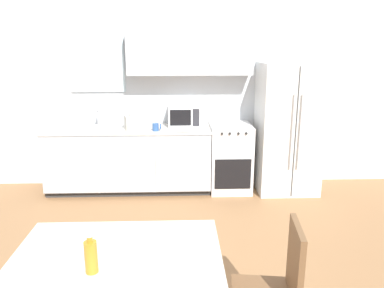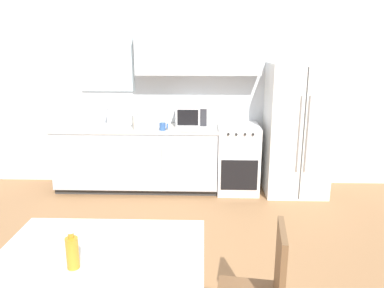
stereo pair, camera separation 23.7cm
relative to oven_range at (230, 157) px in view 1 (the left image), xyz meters
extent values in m
plane|color=#9E7047|center=(-0.86, -2.07, -0.46)|extent=(12.00, 12.00, 0.00)
cube|color=silver|center=(-0.86, 0.34, 0.89)|extent=(12.00, 0.06, 2.70)
cube|color=silver|center=(-1.82, 0.30, 1.36)|extent=(0.75, 0.04, 0.96)
cube|color=#B2B7BC|center=(-0.55, 0.15, 1.44)|extent=(1.66, 0.32, 0.64)
cube|color=#333333|center=(-1.39, 0.03, -0.42)|extent=(2.21, 0.55, 0.08)
cube|color=#B2B7BC|center=(-1.39, 0.00, 0.01)|extent=(2.21, 0.61, 0.78)
cube|color=#B2B7BC|center=(-2.13, -0.31, 0.01)|extent=(0.72, 0.01, 0.76)
cube|color=#B2B7BC|center=(-1.39, -0.31, 0.01)|extent=(0.72, 0.01, 0.76)
cube|color=#B2B7BC|center=(-0.66, -0.31, 0.01)|extent=(0.72, 0.01, 0.76)
cube|color=beige|center=(-1.39, 0.00, 0.41)|extent=(2.23, 0.64, 0.03)
cube|color=white|center=(0.00, 0.00, 0.00)|extent=(0.56, 0.61, 0.93)
cube|color=black|center=(0.00, -0.31, -0.14)|extent=(0.48, 0.01, 0.41)
cylinder|color=#262626|center=(-0.16, -0.32, 0.41)|extent=(0.03, 0.02, 0.03)
cylinder|color=#262626|center=(-0.06, -0.32, 0.41)|extent=(0.03, 0.02, 0.03)
cylinder|color=#262626|center=(0.06, -0.32, 0.41)|extent=(0.03, 0.02, 0.03)
cylinder|color=#262626|center=(0.16, -0.32, 0.41)|extent=(0.03, 0.02, 0.03)
cube|color=silver|center=(0.78, -0.03, 0.41)|extent=(0.80, 0.69, 1.75)
cube|color=#3F3F3F|center=(0.78, -0.38, 0.41)|extent=(0.01, 0.01, 1.69)
cylinder|color=silver|center=(0.73, -0.41, 0.45)|extent=(0.02, 0.02, 0.96)
cylinder|color=silver|center=(0.83, -0.41, 0.45)|extent=(0.02, 0.02, 0.96)
cube|color=#B7BABC|center=(-1.82, 0.00, 0.43)|extent=(0.69, 0.39, 0.02)
cylinder|color=silver|center=(-1.82, 0.16, 0.55)|extent=(0.02, 0.02, 0.22)
cylinder|color=silver|center=(-1.82, 0.09, 0.65)|extent=(0.02, 0.14, 0.02)
cube|color=silver|center=(-0.63, 0.13, 0.57)|extent=(0.44, 0.30, 0.29)
cube|color=black|center=(-0.68, -0.03, 0.57)|extent=(0.28, 0.01, 0.21)
cube|color=#2D2D33|center=(-0.48, -0.03, 0.57)|extent=(0.09, 0.01, 0.23)
cylinder|color=#335999|center=(-1.01, -0.16, 0.48)|extent=(0.08, 0.08, 0.10)
torus|color=#335999|center=(-0.95, -0.16, 0.48)|extent=(0.02, 0.08, 0.08)
cube|color=silver|center=(-1.29, -0.12, 0.52)|extent=(0.29, 0.27, 0.19)
sphere|color=silver|center=(-1.29, -0.12, 0.65)|extent=(0.17, 0.17, 0.13)
cube|color=beige|center=(-1.08, -2.98, 0.30)|extent=(1.24, 0.89, 0.03)
cylinder|color=beige|center=(-1.64, -2.60, -0.09)|extent=(0.06, 0.06, 0.74)
cylinder|color=beige|center=(-0.53, -2.60, -0.09)|extent=(0.06, 0.06, 0.74)
cube|color=brown|center=(0.00, -2.96, 0.23)|extent=(0.08, 0.37, 0.48)
cylinder|color=orange|center=(-1.19, -3.14, 0.40)|extent=(0.07, 0.07, 0.18)
cylinder|color=orange|center=(-1.19, -3.14, 0.51)|extent=(0.03, 0.03, 0.03)
cylinder|color=white|center=(-1.19, -3.14, 0.53)|extent=(0.04, 0.04, 0.02)
camera|label=1|loc=(-0.71, -4.96, 1.51)|focal=35.00mm
camera|label=2|loc=(-0.47, -4.96, 1.51)|focal=35.00mm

